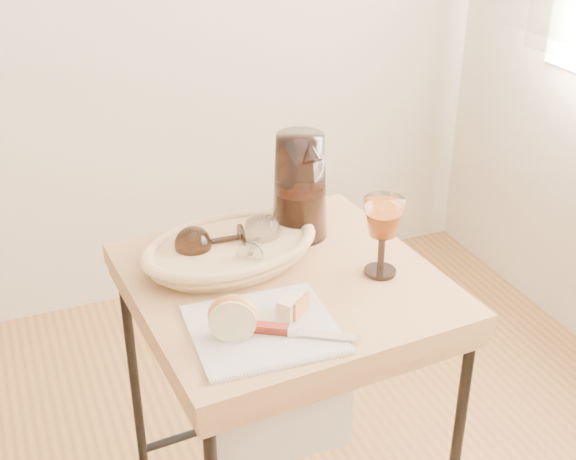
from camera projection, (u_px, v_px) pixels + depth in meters
name	position (u px, v px, depth m)	size (l,w,h in m)	color
side_table	(285.00, 421.00, 1.78)	(0.61, 0.61, 0.78)	brown
tea_towel	(263.00, 328.00, 1.43)	(0.27, 0.24, 0.01)	silver
bread_basket	(231.00, 252.00, 1.64)	(0.35, 0.24, 0.05)	#A2754B
goblet_lying_a	(214.00, 241.00, 1.63)	(0.13, 0.08, 0.08)	black
goblet_lying_b	(257.00, 241.00, 1.63)	(0.13, 0.08, 0.08)	white
pitcher	(300.00, 186.00, 1.71)	(0.17, 0.25, 0.28)	black
wine_goblet	(382.00, 237.00, 1.58)	(0.08, 0.08, 0.17)	white
apple_half	(233.00, 315.00, 1.39)	(0.09, 0.05, 0.09)	red
apple_wedge	(291.00, 306.00, 1.46)	(0.06, 0.03, 0.04)	beige
table_knife	(297.00, 331.00, 1.41)	(0.21, 0.02, 0.02)	silver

